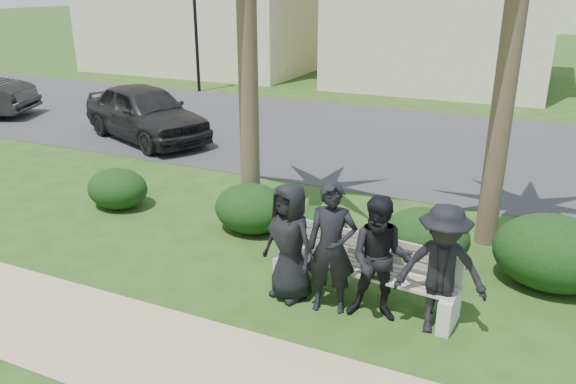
% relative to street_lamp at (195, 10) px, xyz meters
% --- Properties ---
extents(ground, '(160.00, 160.00, 0.00)m').
position_rel_street_lamp_xyz_m(ground, '(9.00, -12.00, -2.94)').
color(ground, '#204413').
rests_on(ground, ground).
extents(footpath, '(30.00, 1.60, 0.01)m').
position_rel_street_lamp_xyz_m(footpath, '(9.00, -13.80, -2.94)').
color(footpath, tan).
rests_on(footpath, ground).
extents(asphalt_street, '(160.00, 8.00, 0.01)m').
position_rel_street_lamp_xyz_m(asphalt_street, '(9.00, -4.00, -2.94)').
color(asphalt_street, '#2D2D30').
rests_on(asphalt_street, ground).
extents(street_lamp, '(0.36, 0.36, 4.29)m').
position_rel_street_lamp_xyz_m(street_lamp, '(0.00, 0.00, 0.00)').
color(street_lamp, black).
rests_on(street_lamp, ground).
extents(park_bench, '(2.40, 0.75, 0.82)m').
position_rel_street_lamp_xyz_m(park_bench, '(10.19, -11.77, -2.57)').
color(park_bench, '#ADA591').
rests_on(park_bench, ground).
extents(man_a, '(0.88, 0.72, 1.56)m').
position_rel_street_lamp_xyz_m(man_a, '(9.29, -12.08, -2.16)').
color(man_a, black).
rests_on(man_a, ground).
extents(man_b, '(0.69, 0.55, 1.68)m').
position_rel_street_lamp_xyz_m(man_b, '(9.87, -12.14, -2.10)').
color(man_b, black).
rests_on(man_b, ground).
extents(man_c, '(0.85, 0.71, 1.57)m').
position_rel_street_lamp_xyz_m(man_c, '(10.46, -12.08, -2.16)').
color(man_c, black).
rests_on(man_c, ground).
extents(man_d, '(1.11, 0.75, 1.59)m').
position_rel_street_lamp_xyz_m(man_d, '(11.17, -12.07, -2.15)').
color(man_d, black).
rests_on(man_d, ground).
extents(hedge_a, '(1.13, 0.94, 0.74)m').
position_rel_street_lamp_xyz_m(hedge_a, '(5.15, -10.53, -2.57)').
color(hedge_a, black).
rests_on(hedge_a, ground).
extents(hedge_b, '(1.24, 1.03, 0.81)m').
position_rel_street_lamp_xyz_m(hedge_b, '(7.85, -10.43, -2.54)').
color(hedge_b, black).
rests_on(hedge_b, ground).
extents(hedge_c, '(1.05, 0.87, 0.68)m').
position_rel_street_lamp_xyz_m(hedge_c, '(9.04, -10.63, -2.60)').
color(hedge_c, black).
rests_on(hedge_c, ground).
extents(hedge_e, '(1.26, 1.04, 0.82)m').
position_rel_street_lamp_xyz_m(hedge_e, '(10.67, -10.32, -2.53)').
color(hedge_e, black).
rests_on(hedge_e, ground).
extents(hedge_f, '(1.55, 1.28, 1.01)m').
position_rel_street_lamp_xyz_m(hedge_f, '(12.35, -10.33, -2.44)').
color(hedge_f, black).
rests_on(hedge_f, ground).
extents(car_a, '(4.52, 3.17, 1.43)m').
position_rel_street_lamp_xyz_m(car_a, '(2.64, -6.48, -2.23)').
color(car_a, black).
rests_on(car_a, ground).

